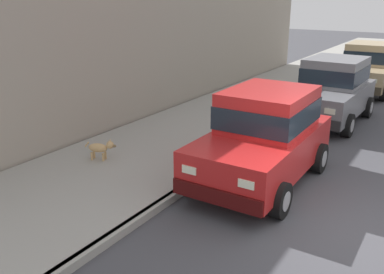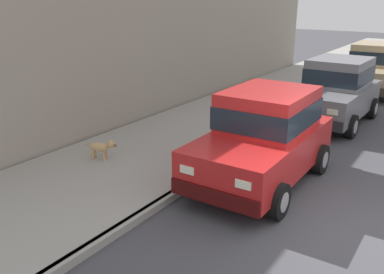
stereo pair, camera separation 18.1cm
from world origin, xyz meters
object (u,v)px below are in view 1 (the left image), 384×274
object	(u,v)px
car_grey_hatchback	(332,89)
car_tan_hatchback	(367,67)
car_red_hatchback	(264,135)
dog_tan	(101,148)

from	to	relation	value
car_grey_hatchback	car_tan_hatchback	world-z (taller)	same
car_grey_hatchback	car_tan_hatchback	bearing A→B (deg)	89.42
car_red_hatchback	car_grey_hatchback	world-z (taller)	same
car_red_hatchback	dog_tan	size ratio (longest dim) A/B	5.25
car_grey_hatchback	car_red_hatchback	bearing A→B (deg)	-89.85
car_red_hatchback	car_grey_hatchback	distance (m)	5.09
car_red_hatchback	dog_tan	distance (m)	3.59
car_grey_hatchback	car_tan_hatchback	size ratio (longest dim) A/B	1.00
car_grey_hatchback	dog_tan	distance (m)	7.15
car_red_hatchback	car_tan_hatchback	world-z (taller)	same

